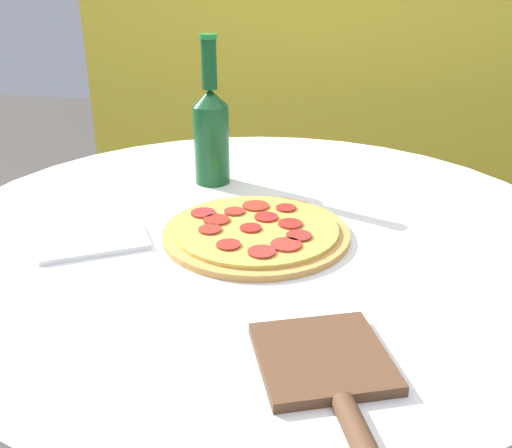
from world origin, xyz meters
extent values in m
cylinder|color=white|center=(0.00, 0.00, 0.36)|extent=(0.10, 0.10, 0.69)
cylinder|color=white|center=(0.00, 0.00, 0.72)|extent=(1.01, 1.01, 0.02)
cube|color=gold|center=(0.00, 0.97, 0.81)|extent=(1.54, 0.04, 1.61)
cylinder|color=#C68E47|center=(0.01, -0.04, 0.74)|extent=(0.28, 0.28, 0.01)
cylinder|color=#E0BC4C|center=(0.01, -0.04, 0.74)|extent=(0.25, 0.25, 0.01)
cylinder|color=#A1221E|center=(0.00, -0.06, 0.75)|extent=(0.03, 0.03, 0.00)
cylinder|color=maroon|center=(0.06, -0.03, 0.75)|extent=(0.04, 0.04, 0.00)
cylinder|color=#A53023|center=(-0.01, 0.03, 0.75)|extent=(0.04, 0.04, 0.00)
cylinder|color=maroon|center=(0.03, -0.13, 0.75)|extent=(0.04, 0.04, 0.00)
cylinder|color=maroon|center=(0.04, 0.03, 0.75)|extent=(0.03, 0.03, 0.00)
cylinder|color=maroon|center=(-0.06, -0.04, 0.75)|extent=(0.04, 0.04, 0.00)
cylinder|color=#A92423|center=(0.02, -0.01, 0.75)|extent=(0.04, 0.04, 0.00)
cylinder|color=#A52A29|center=(-0.09, -0.02, 0.75)|extent=(0.04, 0.04, 0.00)
cylinder|color=maroon|center=(-0.06, -0.07, 0.75)|extent=(0.03, 0.03, 0.00)
cylinder|color=#A73027|center=(0.06, -0.10, 0.75)|extent=(0.04, 0.04, 0.00)
cylinder|color=maroon|center=(-0.02, -0.12, 0.75)|extent=(0.03, 0.03, 0.00)
cylinder|color=#A22D24|center=(-0.04, 0.00, 0.75)|extent=(0.03, 0.03, 0.00)
cylinder|color=maroon|center=(0.07, -0.07, 0.75)|extent=(0.04, 0.04, 0.00)
cylinder|color=#144C23|center=(-0.12, 0.17, 0.80)|extent=(0.07, 0.07, 0.14)
cone|color=#144C23|center=(-0.12, 0.17, 0.89)|extent=(0.07, 0.07, 0.03)
cylinder|color=#144C23|center=(-0.12, 0.17, 0.95)|extent=(0.03, 0.03, 0.09)
cylinder|color=#1E8438|center=(-0.12, 0.17, 0.99)|extent=(0.03, 0.03, 0.01)
cube|color=brown|center=(0.13, -0.33, 0.74)|extent=(0.17, 0.17, 0.01)
cube|color=white|center=(-0.22, -0.12, 0.74)|extent=(0.18, 0.16, 0.01)
camera|label=1|loc=(0.17, -0.80, 1.10)|focal=40.00mm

